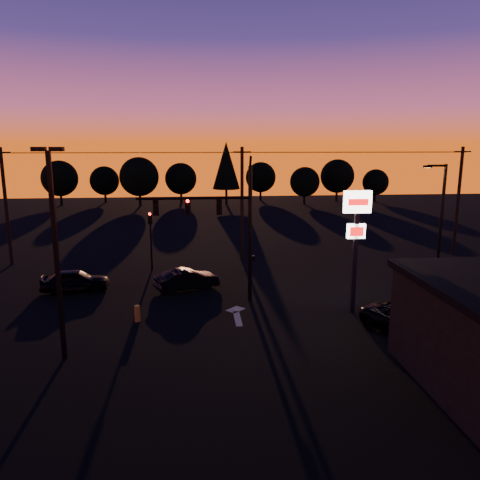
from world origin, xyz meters
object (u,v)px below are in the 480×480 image
object	(u,v)px
car_left	(75,280)
car_mid	(187,279)
secondary_signal	(151,232)
bollard	(137,313)
suv_parked	(410,322)
streetlight	(440,221)
traffic_signal_mast	(223,220)
pylon_sign	(356,225)
parking_lot_light	(55,241)

from	to	relation	value
car_left	car_mid	world-z (taller)	car_left
secondary_signal	bollard	xyz separation A→B (m)	(0.17, -10.37, -2.42)
bollard	suv_parked	xyz separation A→B (m)	(13.59, -3.06, 0.25)
secondary_signal	bollard	distance (m)	10.65
bollard	car_left	bearing A→B (deg)	129.12
streetlight	suv_parked	size ratio (longest dim) A/B	1.62
car_left	suv_parked	xyz separation A→B (m)	(18.17, -8.69, -0.02)
traffic_signal_mast	pylon_sign	xyz separation A→B (m)	(7.10, -2.49, -0.02)
parking_lot_light	streetlight	xyz separation A→B (m)	(21.41, 8.50, -0.85)
car_mid	car_left	bearing A→B (deg)	64.54
bollard	parking_lot_light	bearing A→B (deg)	-122.98
car_mid	secondary_signal	bearing A→B (deg)	5.27
parking_lot_light	pylon_sign	xyz separation A→B (m)	(14.50, 4.50, -0.36)
traffic_signal_mast	bollard	world-z (taller)	traffic_signal_mast
suv_parked	pylon_sign	bearing A→B (deg)	86.94
secondary_signal	parking_lot_light	xyz separation A→B (m)	(-2.50, -14.49, 2.41)
streetlight	car_left	bearing A→B (deg)	176.94
suv_parked	streetlight	bearing A→B (deg)	25.20
car_mid	traffic_signal_mast	bearing A→B (deg)	-160.62
secondary_signal	suv_parked	distance (m)	19.35
bollard	car_mid	bearing A→B (deg)	64.46
bollard	pylon_sign	bearing A→B (deg)	1.84
streetlight	parking_lot_light	bearing A→B (deg)	-158.35
pylon_sign	car_left	distance (m)	17.73
traffic_signal_mast	secondary_signal	size ratio (longest dim) A/B	1.97
parking_lot_light	pylon_sign	size ratio (longest dim) A/B	1.34
secondary_signal	car_left	world-z (taller)	secondary_signal
traffic_signal_mast	car_mid	size ratio (longest dim) A/B	2.10
streetlight	traffic_signal_mast	bearing A→B (deg)	-173.86
streetlight	suv_parked	xyz separation A→B (m)	(-5.15, -7.45, -3.73)
bollard	traffic_signal_mast	bearing A→B (deg)	31.30
parking_lot_light	bollard	size ratio (longest dim) A/B	10.39
secondary_signal	car_left	bearing A→B (deg)	-132.92
traffic_signal_mast	car_left	distance (m)	10.59
streetlight	car_mid	distance (m)	16.66
car_left	parking_lot_light	bearing A→B (deg)	-174.80
car_left	streetlight	bearing A→B (deg)	-98.93
traffic_signal_mast	suv_parked	bearing A→B (deg)	-33.83
parking_lot_light	bollard	world-z (taller)	parking_lot_light
car_mid	pylon_sign	bearing A→B (deg)	-140.70
suv_parked	secondary_signal	bearing A→B (deg)	105.55
secondary_signal	car_mid	world-z (taller)	secondary_signal
parking_lot_light	pylon_sign	world-z (taller)	parking_lot_light
parking_lot_light	suv_parked	bearing A→B (deg)	3.71
parking_lot_light	pylon_sign	bearing A→B (deg)	17.23
parking_lot_light	streetlight	world-z (taller)	parking_lot_light
parking_lot_light	bollard	xyz separation A→B (m)	(2.67, 4.12, -4.83)
secondary_signal	suv_parked	world-z (taller)	secondary_signal
car_mid	bollard	bearing A→B (deg)	131.65
streetlight	bollard	world-z (taller)	streetlight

